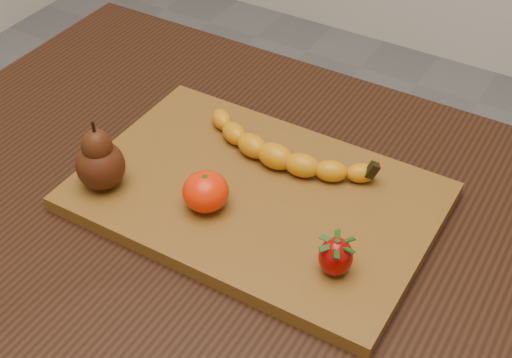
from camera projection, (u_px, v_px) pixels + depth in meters
The scene contains 6 objects.
table at pixel (237, 254), 0.99m from camera, with size 1.00×0.70×0.76m.
cutting_board at pixel (256, 197), 0.92m from camera, with size 0.45×0.30×0.02m, color brown.
banana at pixel (275, 156), 0.94m from camera, with size 0.22×0.06×0.03m, color orange, non-canonical shape.
pear at pixel (99, 155), 0.89m from camera, with size 0.06×0.06×0.10m, color #431B0A, non-canonical shape.
mandarin at pixel (206, 192), 0.87m from camera, with size 0.06×0.06×0.05m, color #F52802.
strawberry at pixel (336, 256), 0.79m from camera, with size 0.04×0.04×0.05m, color #9A0504, non-canonical shape.
Camera 1 is at (0.37, -0.57, 1.39)m, focal length 50.00 mm.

